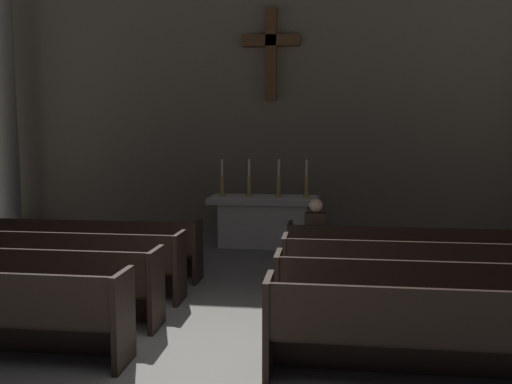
% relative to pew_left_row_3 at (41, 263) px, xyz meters
% --- Properties ---
extents(ground_plane, '(80.00, 80.00, 0.00)m').
position_rel_pew_left_row_3_xyz_m(ground_plane, '(2.69, -1.98, -0.48)').
color(ground_plane, '#66635E').
extents(pew_left_row_3, '(4.02, 0.50, 0.95)m').
position_rel_pew_left_row_3_xyz_m(pew_left_row_3, '(0.00, 0.00, 0.00)').
color(pew_left_row_3, black).
rests_on(pew_left_row_3, ground).
extents(pew_left_row_4, '(4.02, 0.50, 0.95)m').
position_rel_pew_left_row_3_xyz_m(pew_left_row_4, '(0.00, 1.01, 0.00)').
color(pew_left_row_4, black).
rests_on(pew_left_row_4, ground).
extents(pew_right_row_1, '(4.02, 0.50, 0.95)m').
position_rel_pew_left_row_3_xyz_m(pew_right_row_1, '(5.37, -2.02, 0.00)').
color(pew_right_row_1, black).
rests_on(pew_right_row_1, ground).
extents(pew_right_row_2, '(4.02, 0.50, 0.95)m').
position_rel_pew_left_row_3_xyz_m(pew_right_row_2, '(5.37, -1.01, 0.00)').
color(pew_right_row_2, black).
rests_on(pew_right_row_2, ground).
extents(pew_right_row_3, '(4.02, 0.50, 0.95)m').
position_rel_pew_left_row_3_xyz_m(pew_right_row_3, '(5.37, 0.00, 0.00)').
color(pew_right_row_3, black).
rests_on(pew_right_row_3, ground).
extents(pew_right_row_4, '(4.02, 0.50, 0.95)m').
position_rel_pew_left_row_3_xyz_m(pew_right_row_4, '(5.37, 1.01, 0.00)').
color(pew_right_row_4, black).
rests_on(pew_right_row_4, ground).
extents(column_left_fourth, '(0.94, 0.94, 6.35)m').
position_rel_pew_left_row_3_xyz_m(column_left_fourth, '(-3.34, 4.45, 2.61)').
color(column_left_fourth, '#9E998E').
rests_on(column_left_fourth, ground).
extents(altar, '(2.20, 0.90, 1.01)m').
position_rel_pew_left_row_3_xyz_m(altar, '(2.69, 3.75, 0.06)').
color(altar, '#BCB7AD').
rests_on(altar, ground).
extents(candlestick_outer_left, '(0.16, 0.16, 0.75)m').
position_rel_pew_left_row_3_xyz_m(candlestick_outer_left, '(1.84, 3.75, 0.77)').
color(candlestick_outer_left, '#B79338').
rests_on(candlestick_outer_left, altar).
extents(candlestick_inner_left, '(0.16, 0.16, 0.75)m').
position_rel_pew_left_row_3_xyz_m(candlestick_inner_left, '(2.39, 3.75, 0.77)').
color(candlestick_inner_left, '#B79338').
rests_on(candlestick_inner_left, altar).
extents(candlestick_inner_right, '(0.16, 0.16, 0.75)m').
position_rel_pew_left_row_3_xyz_m(candlestick_inner_right, '(2.99, 3.75, 0.77)').
color(candlestick_inner_right, '#B79338').
rests_on(candlestick_inner_right, altar).
extents(candlestick_outer_right, '(0.16, 0.16, 0.75)m').
position_rel_pew_left_row_3_xyz_m(candlestick_outer_right, '(3.54, 3.75, 0.77)').
color(candlestick_outer_right, '#B79338').
rests_on(candlestick_outer_right, altar).
extents(apse_with_cross, '(13.05, 0.49, 7.27)m').
position_rel_pew_left_row_3_xyz_m(apse_with_cross, '(2.69, 5.36, 3.16)').
color(apse_with_cross, '#706656').
rests_on(apse_with_cross, ground).
extents(lone_worshipper, '(0.32, 0.43, 1.32)m').
position_rel_pew_left_row_3_xyz_m(lone_worshipper, '(3.78, 1.05, 0.22)').
color(lone_worshipper, '#26262B').
rests_on(lone_worshipper, ground).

